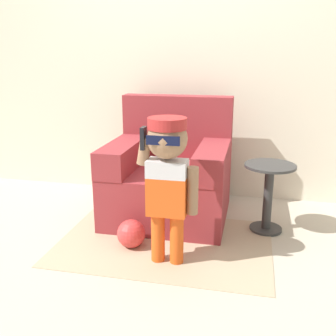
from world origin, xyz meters
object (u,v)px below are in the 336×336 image
person_child (168,169)px  toy_ball (131,234)px  side_table (268,191)px  armchair (170,177)px

person_child → toy_ball: 0.60m
person_child → side_table: 0.91m
toy_ball → armchair: bearing=77.3°
armchair → toy_ball: 0.65m
person_child → armchair: bearing=101.2°
person_child → toy_ball: (-0.28, 0.14, -0.51)m
side_table → toy_ball: (-0.89, -0.46, -0.21)m
side_table → toy_ball: side_table is taller
side_table → toy_ball: 1.02m
armchair → person_child: size_ratio=1.02×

